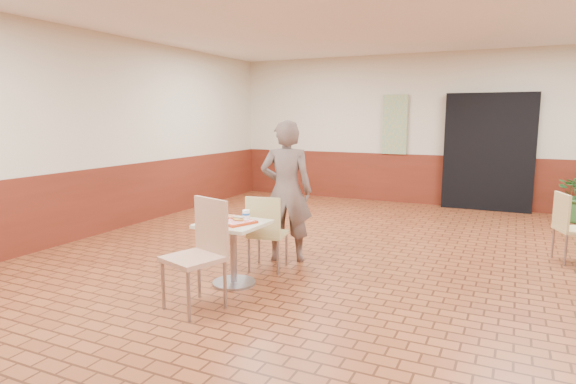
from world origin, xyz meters
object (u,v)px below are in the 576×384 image
at_px(long_john_donut, 238,219).
at_px(ring_donut, 232,217).
at_px(serving_tray, 233,221).
at_px(customer, 286,191).
at_px(chair_main_back, 266,229).
at_px(chair_second_left, 569,224).
at_px(chair_main_front, 201,248).
at_px(paper_cup, 246,214).
at_px(main_table, 233,243).

bearing_deg(long_john_donut, ring_donut, 147.35).
bearing_deg(serving_tray, long_john_donut, -9.87).
bearing_deg(customer, chair_main_back, 66.36).
relative_size(customer, chair_second_left, 2.03).
height_order(serving_tray, long_john_donut, long_john_donut).
relative_size(chair_main_back, long_john_donut, 6.13).
distance_m(ring_donut, long_john_donut, 0.16).
height_order(customer, long_john_donut, customer).
height_order(customer, serving_tray, customer).
xyz_separation_m(customer, chair_second_left, (3.14, 1.40, -0.39)).
bearing_deg(chair_main_front, paper_cup, 103.93).
bearing_deg(chair_main_back, chair_second_left, -159.23).
bearing_deg(paper_cup, ring_donut, -173.53).
relative_size(long_john_donut, chair_second_left, 0.17).
height_order(ring_donut, long_john_donut, long_john_donut).
xyz_separation_m(chair_main_back, ring_donut, (-0.16, -0.47, 0.22)).
bearing_deg(long_john_donut, chair_second_left, 37.23).
height_order(chair_main_back, customer, customer).
bearing_deg(long_john_donut, serving_tray, 170.13).
distance_m(serving_tray, chair_second_left, 4.08).
distance_m(chair_main_front, serving_tray, 0.66).
bearing_deg(ring_donut, customer, 78.44).
relative_size(chair_main_back, customer, 0.51).
bearing_deg(customer, chair_main_front, 67.60).
relative_size(chair_main_back, chair_second_left, 1.03).
height_order(serving_tray, chair_second_left, chair_second_left).
distance_m(paper_cup, chair_second_left, 3.94).
bearing_deg(paper_cup, long_john_donut, -106.76).
distance_m(chair_main_back, ring_donut, 0.55).
height_order(main_table, chair_main_back, chair_main_back).
xyz_separation_m(chair_main_back, customer, (0.03, 0.47, 0.37)).
bearing_deg(chair_main_back, paper_cup, 81.08).
xyz_separation_m(long_john_donut, paper_cup, (0.03, 0.11, 0.03)).
distance_m(main_table, paper_cup, 0.33).
height_order(chair_main_back, long_john_donut, chair_main_back).
bearing_deg(customer, paper_cup, 68.76).
bearing_deg(main_table, chair_main_back, 79.83).
distance_m(customer, ring_donut, 0.98).
distance_m(customer, paper_cup, 0.93).
height_order(main_table, chair_second_left, chair_second_left).
bearing_deg(chair_main_back, chair_main_front, 77.92).
relative_size(chair_main_front, paper_cup, 10.51).
bearing_deg(ring_donut, chair_second_left, 35.12).
relative_size(serving_tray, ring_donut, 4.40).
height_order(long_john_donut, chair_second_left, chair_second_left).
relative_size(chair_main_front, chair_second_left, 1.19).
relative_size(customer, ring_donut, 17.79).
xyz_separation_m(customer, serving_tray, (-0.13, -1.02, -0.18)).
height_order(main_table, paper_cup, paper_cup).
bearing_deg(chair_main_back, ring_donut, 61.62).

